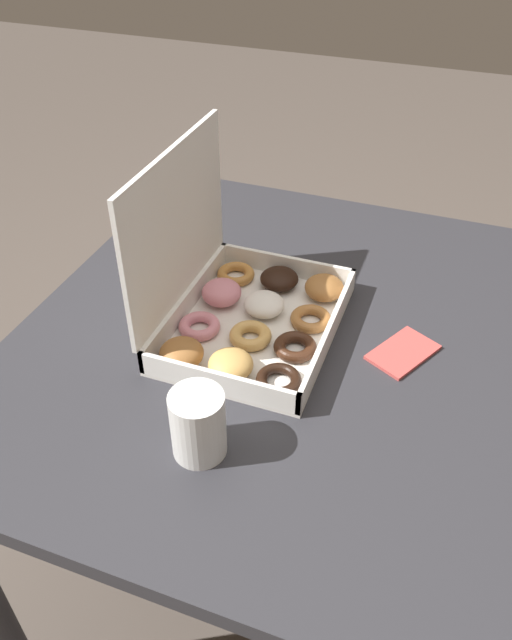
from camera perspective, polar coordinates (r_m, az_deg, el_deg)
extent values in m
plane|color=#564C44|center=(1.61, 1.80, -20.68)|extent=(8.00, 8.00, 0.00)
cube|color=#2D2D33|center=(1.07, 2.53, -1.51)|extent=(0.98, 0.87, 0.03)
cylinder|color=#2D2D33|center=(1.62, 20.35, -4.55)|extent=(0.06, 0.06, 0.68)
cylinder|color=#2D2D33|center=(1.73, -5.35, 1.28)|extent=(0.06, 0.06, 0.68)
cube|color=silver|center=(1.06, 0.00, -0.71)|extent=(0.34, 0.26, 0.01)
cube|color=white|center=(1.02, 6.68, -1.28)|extent=(0.34, 0.01, 0.04)
cube|color=white|center=(1.09, -6.26, 1.69)|extent=(0.34, 0.01, 0.04)
cube|color=white|center=(0.93, -3.54, -5.71)|extent=(0.01, 0.26, 0.04)
cube|color=white|center=(1.17, 2.81, 4.99)|extent=(0.01, 0.26, 0.04)
cube|color=white|center=(1.01, -7.26, 8.54)|extent=(0.34, 0.01, 0.26)
torus|color=black|center=(0.95, 2.09, -5.52)|extent=(0.07, 0.07, 0.02)
torus|color=#381E11|center=(1.01, 3.60, -2.48)|extent=(0.07, 0.07, 0.02)
torus|color=#9E6633|center=(1.07, 5.02, 0.11)|extent=(0.07, 0.07, 0.02)
ellipsoid|color=#9E6633|center=(1.12, 6.26, 2.96)|extent=(0.07, 0.07, 0.04)
ellipsoid|color=tan|center=(0.96, -2.33, -4.09)|extent=(0.07, 0.07, 0.04)
torus|color=tan|center=(1.03, -0.52, -1.44)|extent=(0.07, 0.07, 0.02)
ellipsoid|color=white|center=(1.08, 0.75, 1.44)|extent=(0.07, 0.07, 0.03)
ellipsoid|color=black|center=(1.14, 2.14, 3.79)|extent=(0.07, 0.07, 0.03)
ellipsoid|color=#9E6633|center=(0.99, -6.82, -3.03)|extent=(0.07, 0.07, 0.04)
torus|color=pink|center=(1.05, -5.20, -0.57)|extent=(0.07, 0.07, 0.02)
ellipsoid|color=pink|center=(1.10, -3.16, 2.53)|extent=(0.07, 0.07, 0.04)
torus|color=#B77A38|center=(1.17, -1.85, 4.21)|extent=(0.07, 0.07, 0.02)
cylinder|color=white|center=(0.84, -5.32, -9.47)|extent=(0.07, 0.07, 0.10)
cylinder|color=black|center=(0.81, -5.51, -7.25)|extent=(0.06, 0.06, 0.01)
cube|color=#CC4C47|center=(1.04, 13.29, -2.89)|extent=(0.13, 0.12, 0.01)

